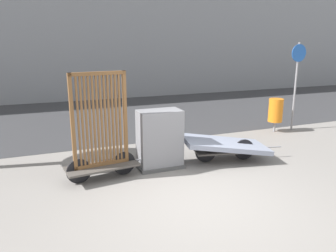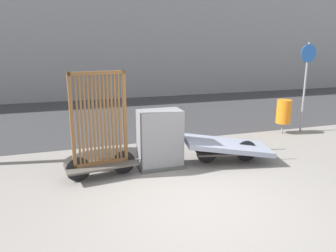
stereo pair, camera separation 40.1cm
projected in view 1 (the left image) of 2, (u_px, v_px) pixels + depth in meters
ground_plane at (203, 202)px, 5.72m from camera, size 60.00×60.00×0.00m
road_strip at (112, 115)px, 12.57m from camera, size 56.00×7.67×0.01m
bike_cart_with_bedframe at (101, 141)px, 6.54m from camera, size 2.17×0.77×2.18m
bike_cart_with_mattress at (225, 145)px, 7.66m from camera, size 2.47×1.37×0.60m
utility_cabinet at (160, 141)px, 7.20m from camera, size 1.00×0.61×1.30m
trash_bin at (276, 110)px, 10.14m from camera, size 0.44×0.44×1.04m
sign_post at (297, 75)px, 10.11m from camera, size 0.53×0.06×2.73m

